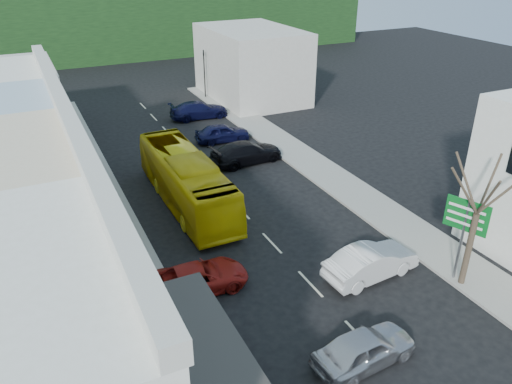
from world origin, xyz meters
name	(u,v)px	position (x,y,z in m)	size (l,w,h in m)	color
ground	(310,284)	(0.00, 0.00, 0.00)	(120.00, 120.00, 0.00)	black
sidewalk_left	(110,222)	(-7.50, 10.00, 0.07)	(3.00, 52.00, 0.15)	gray
sidewalk_right	(328,175)	(7.50, 10.00, 0.07)	(3.00, 52.00, 0.15)	gray
shopfront_row	(2,221)	(-12.49, 5.00, 4.00)	(8.25, 30.00, 8.00)	silver
distant_block_left	(6,105)	(-12.00, 27.00, 3.00)	(8.00, 10.00, 6.00)	#B7B2A8
distant_block_right	(251,64)	(11.00, 30.00, 3.50)	(8.00, 12.00, 7.00)	#B7B2A8
hillside	(72,2)	(-1.45, 65.09, 6.73)	(80.00, 26.00, 14.00)	black
bus	(186,181)	(-2.64, 10.34, 1.55)	(2.50, 11.60, 3.10)	yellow
car_silver	(364,349)	(-0.76, -5.16, 0.70)	(1.80, 4.40, 1.40)	#B8B7BD
car_white	(371,264)	(2.94, -0.70, 0.70)	(1.80, 4.40, 1.40)	silver
car_red	(199,277)	(-4.91, 1.94, 0.70)	(1.90, 4.60, 1.40)	maroon
car_black_near	(246,154)	(3.38, 14.64, 0.70)	(1.84, 4.50, 1.40)	black
car_navy_mid	(222,133)	(3.41, 19.39, 0.70)	(1.80, 4.40, 1.40)	black
car_navy_far	(199,111)	(3.77, 25.95, 0.70)	(1.84, 4.50, 1.40)	black
pedestrian_left	(124,294)	(-8.40, 1.76, 1.00)	(0.60, 0.40, 1.70)	black
direction_sign	(461,241)	(6.40, -2.71, 2.22)	(0.95, 1.94, 4.44)	#095D1D
street_tree	(477,214)	(6.43, -3.17, 3.88)	(2.71, 2.71, 7.77)	#33291F
traffic_signal	(204,75)	(6.60, 31.90, 2.46)	(0.84, 1.10, 4.93)	black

